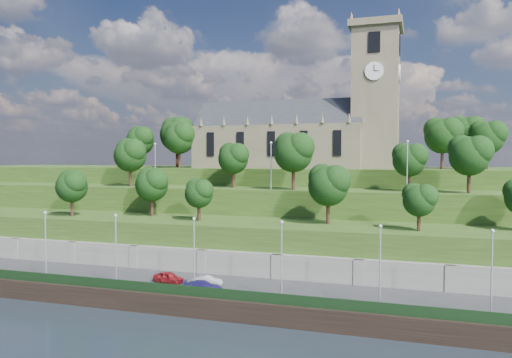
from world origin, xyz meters
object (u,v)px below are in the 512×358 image
(car_middle, at_px, (207,281))
(car_right, at_px, (203,286))
(church, at_px, (304,128))
(car_left, at_px, (169,277))

(car_middle, height_order, car_right, car_right)
(car_middle, bearing_deg, church, -11.89)
(car_right, bearing_deg, car_left, 52.05)
(car_left, height_order, car_right, car_left)
(car_left, height_order, car_middle, car_left)
(car_middle, distance_m, car_right, 2.85)
(car_middle, relative_size, car_right, 0.78)
(church, height_order, car_right, church)
(church, xyz_separation_m, car_left, (-7.44, -40.69, -19.86))
(car_middle, bearing_deg, car_left, 83.87)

